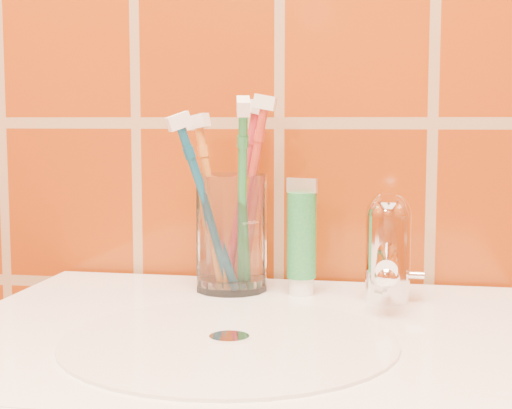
# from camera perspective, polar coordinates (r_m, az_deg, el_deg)

# --- Properties ---
(glass_tumbler) EXTENTS (0.09, 0.09, 0.13)m
(glass_tumbler) POSITION_cam_1_polar(r_m,az_deg,el_deg) (0.90, -1.82, -2.07)
(glass_tumbler) COLOR white
(glass_tumbler) RESTS_ON pedestal_sink
(toothpaste_tube) EXTENTS (0.04, 0.03, 0.13)m
(toothpaste_tube) POSITION_cam_1_polar(r_m,az_deg,el_deg) (0.88, 3.33, -2.62)
(toothpaste_tube) COLOR white
(toothpaste_tube) RESTS_ON pedestal_sink
(faucet) EXTENTS (0.05, 0.11, 0.12)m
(faucet) POSITION_cam_1_polar(r_m,az_deg,el_deg) (0.85, 9.58, -2.84)
(faucet) COLOR white
(faucet) RESTS_ON pedestal_sink
(toothbrush_0) EXTENTS (0.09, 0.08, 0.21)m
(toothbrush_0) POSITION_cam_1_polar(r_m,az_deg,el_deg) (0.90, -3.22, 0.02)
(toothbrush_0) COLOR orange
(toothbrush_0) RESTS_ON glass_tumbler
(toothbrush_1) EXTENTS (0.11, 0.12, 0.23)m
(toothbrush_1) POSITION_cam_1_polar(r_m,az_deg,el_deg) (0.92, -1.10, 0.66)
(toothbrush_1) COLOR #A3232F
(toothbrush_1) RESTS_ON glass_tumbler
(toothbrush_2) EXTENTS (0.08, 0.17, 0.24)m
(toothbrush_2) POSITION_cam_1_polar(r_m,az_deg,el_deg) (0.86, -1.02, 0.30)
(toothbrush_2) COLOR #207A3B
(toothbrush_2) RESTS_ON glass_tumbler
(toothbrush_3) EXTENTS (0.15, 0.13, 0.22)m
(toothbrush_3) POSITION_cam_1_polar(r_m,az_deg,el_deg) (0.87, -3.55, -0.13)
(toothbrush_3) COLOR navy
(toothbrush_3) RESTS_ON glass_tumbler
(toothbrush_4) EXTENTS (0.07, 0.07, 0.23)m
(toothbrush_4) POSITION_cam_1_polar(r_m,az_deg,el_deg) (0.90, -0.49, 0.75)
(toothbrush_4) COLOR #B23526
(toothbrush_4) RESTS_ON glass_tumbler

